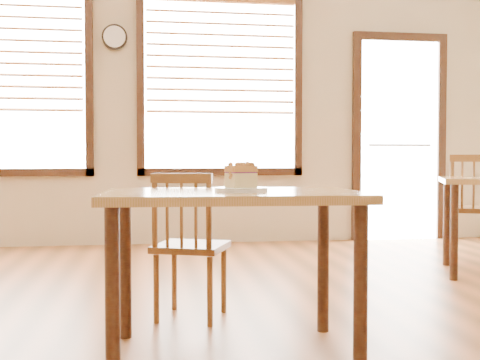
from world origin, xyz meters
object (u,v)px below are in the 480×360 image
(cafe_chair_main, at_px, (189,245))
(plate, at_px, (241,190))
(cafe_chair_second, at_px, (473,207))
(cake_slice, at_px, (241,175))
(wall_clock, at_px, (115,37))
(cafe_table_main, at_px, (232,214))

(cafe_chair_main, bearing_deg, plate, 126.30)
(cafe_chair_second, distance_m, plate, 3.25)
(cafe_chair_main, relative_size, plate, 3.50)
(cafe_chair_main, bearing_deg, cake_slice, 126.22)
(cafe_chair_main, height_order, cafe_chair_second, cafe_chair_second)
(wall_clock, bearing_deg, cafe_chair_second, -25.52)
(wall_clock, height_order, cafe_chair_main, wall_clock)
(plate, height_order, cake_slice, cake_slice)
(wall_clock, bearing_deg, cafe_chair_main, -79.35)
(cafe_chair_second, bearing_deg, cake_slice, 71.86)
(cafe_table_main, xyz_separation_m, plate, (0.03, -0.06, 0.11))
(wall_clock, height_order, cake_slice, wall_clock)
(cafe_chair_main, relative_size, cake_slice, 5.66)
(wall_clock, xyz_separation_m, cafe_chair_second, (3.13, -1.49, -1.67))
(cafe_table_main, xyz_separation_m, cake_slice, (0.03, -0.06, 0.18))
(cafe_chair_main, xyz_separation_m, cafe_chair_second, (2.56, 1.51, 0.06))
(cafe_table_main, bearing_deg, cafe_chair_main, 106.00)
(cafe_table_main, height_order, cafe_chair_second, cafe_chair_second)
(wall_clock, distance_m, plate, 4.02)
(wall_clock, distance_m, cafe_table_main, 4.00)
(wall_clock, bearing_deg, plate, -78.49)
(wall_clock, distance_m, cafe_chair_second, 3.85)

